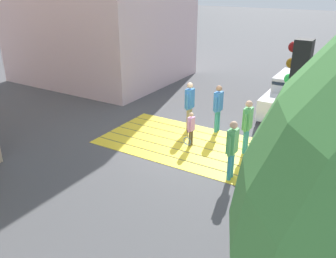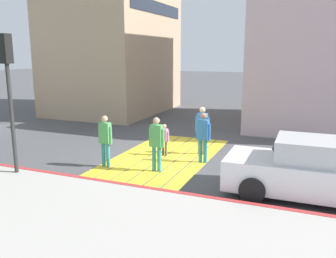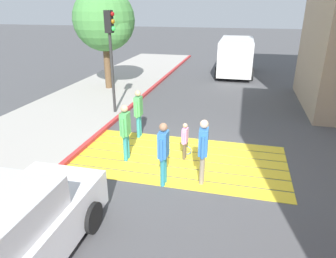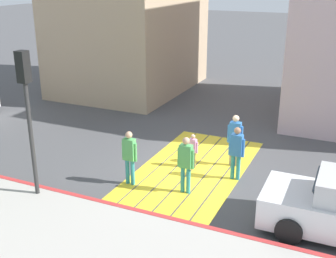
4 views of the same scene
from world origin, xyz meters
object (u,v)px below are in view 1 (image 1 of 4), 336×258
object	(u,v)px
pedestrian_adult_lead	(190,103)
pedestrian_child_with_racket	(191,128)
car_parked_near_curb	(294,95)
traffic_light_corner	(293,109)
pedestrian_adult_trailing	(232,146)
pedestrian_teen_behind	(247,123)
pedestrian_adult_side	(218,105)

from	to	relation	value
pedestrian_adult_lead	pedestrian_child_with_racket	world-z (taller)	pedestrian_adult_lead
car_parked_near_curb	traffic_light_corner	bearing A→B (deg)	100.70
car_parked_near_curb	pedestrian_child_with_racket	size ratio (longest dim) A/B	3.67
pedestrian_adult_lead	pedestrian_child_with_racket	bearing A→B (deg)	119.91
pedestrian_adult_trailing	pedestrian_teen_behind	bearing A→B (deg)	-83.61
pedestrian_child_with_racket	pedestrian_adult_lead	bearing A→B (deg)	-60.09
car_parked_near_curb	pedestrian_adult_trailing	world-z (taller)	pedestrian_adult_trailing
pedestrian_adult_lead	pedestrian_teen_behind	size ratio (longest dim) A/B	1.02
traffic_light_corner	pedestrian_adult_trailing	distance (m)	3.40
pedestrian_adult_lead	pedestrian_adult_side	size ratio (longest dim) A/B	1.03
pedestrian_adult_trailing	pedestrian_child_with_racket	size ratio (longest dim) A/B	1.46
car_parked_near_curb	pedestrian_teen_behind	xyz separation A→B (m)	(0.41, 4.56, 0.28)
pedestrian_adult_lead	pedestrian_teen_behind	xyz separation A→B (m)	(-2.42, 0.76, -0.02)
traffic_light_corner	car_parked_near_curb	bearing A→B (deg)	-79.30
pedestrian_adult_side	pedestrian_child_with_racket	bearing A→B (deg)	80.20
car_parked_near_curb	pedestrian_adult_trailing	size ratio (longest dim) A/B	2.51
traffic_light_corner	pedestrian_adult_lead	world-z (taller)	traffic_light_corner
traffic_light_corner	pedestrian_teen_behind	bearing A→B (deg)	-62.31
pedestrian_adult_side	pedestrian_child_with_racket	world-z (taller)	pedestrian_adult_side
pedestrian_teen_behind	car_parked_near_curb	bearing A→B (deg)	-95.20
pedestrian_adult_side	pedestrian_child_with_racket	distance (m)	1.61
pedestrian_child_with_racket	car_parked_near_curb	bearing A→B (deg)	-113.06
pedestrian_adult_side	pedestrian_teen_behind	world-z (taller)	pedestrian_teen_behind
pedestrian_adult_lead	pedestrian_adult_side	world-z (taller)	pedestrian_adult_lead
pedestrian_teen_behind	pedestrian_adult_lead	bearing A→B (deg)	-17.32
traffic_light_corner	pedestrian_adult_side	xyz separation A→B (m)	(3.45, -4.89, -2.03)
car_parked_near_curb	pedestrian_adult_lead	xyz separation A→B (m)	(2.84, 3.80, 0.30)
pedestrian_adult_trailing	pedestrian_teen_behind	distance (m)	1.76
pedestrian_adult_side	pedestrian_adult_trailing	bearing A→B (deg)	120.23
pedestrian_adult_lead	pedestrian_teen_behind	world-z (taller)	pedestrian_adult_lead
car_parked_near_curb	traffic_light_corner	size ratio (longest dim) A/B	1.02
pedestrian_adult_lead	pedestrian_adult_trailing	bearing A→B (deg)	136.29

